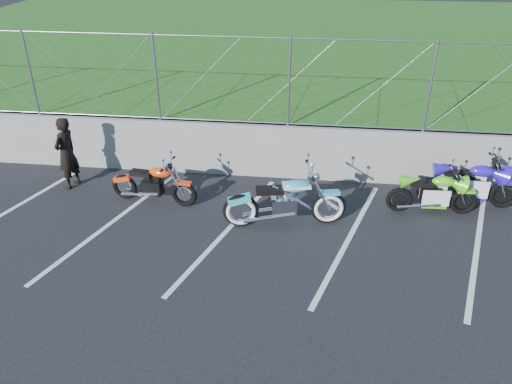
# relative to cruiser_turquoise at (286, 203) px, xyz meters

# --- Properties ---
(ground) EXTENTS (90.00, 90.00, 0.00)m
(ground) POSITION_rel_cruiser_turquoise_xyz_m (-1.14, -1.36, -0.49)
(ground) COLOR black
(ground) RESTS_ON ground
(retaining_wall) EXTENTS (30.00, 0.22, 1.30)m
(retaining_wall) POSITION_rel_cruiser_turquoise_xyz_m (-1.14, 2.14, 0.16)
(retaining_wall) COLOR slate
(retaining_wall) RESTS_ON ground
(grass_field) EXTENTS (30.00, 20.00, 1.30)m
(grass_field) POSITION_rel_cruiser_turquoise_xyz_m (-1.14, 12.14, 0.16)
(grass_field) COLOR #215015
(grass_field) RESTS_ON ground
(chain_link_fence) EXTENTS (28.00, 0.03, 2.00)m
(chain_link_fence) POSITION_rel_cruiser_turquoise_xyz_m (-1.14, 2.14, 1.81)
(chain_link_fence) COLOR gray
(chain_link_fence) RESTS_ON retaining_wall
(parking_lines) EXTENTS (18.29, 4.31, 0.01)m
(parking_lines) POSITION_rel_cruiser_turquoise_xyz_m (0.06, -0.36, -0.49)
(parking_lines) COLOR silver
(parking_lines) RESTS_ON ground
(cruiser_turquoise) EXTENTS (2.46, 0.78, 1.23)m
(cruiser_turquoise) POSITION_rel_cruiser_turquoise_xyz_m (0.00, 0.00, 0.00)
(cruiser_turquoise) COLOR black
(cruiser_turquoise) RESTS_ON ground
(naked_orange) EXTENTS (1.97, 0.67, 0.98)m
(naked_orange) POSITION_rel_cruiser_turquoise_xyz_m (-2.88, 0.54, -0.07)
(naked_orange) COLOR black
(naked_orange) RESTS_ON ground
(sportbike_green) EXTENTS (1.87, 0.67, 0.97)m
(sportbike_green) POSITION_rel_cruiser_turquoise_xyz_m (3.01, 0.83, -0.08)
(sportbike_green) COLOR black
(sportbike_green) RESTS_ON ground
(sportbike_blue) EXTENTS (2.11, 0.75, 1.09)m
(sportbike_blue) POSITION_rel_cruiser_turquoise_xyz_m (3.83, 1.23, -0.02)
(sportbike_blue) COLOR black
(sportbike_blue) RESTS_ON ground
(person_standing) EXTENTS (0.53, 0.69, 1.67)m
(person_standing) POSITION_rel_cruiser_turquoise_xyz_m (-5.03, 1.04, 0.34)
(person_standing) COLOR black
(person_standing) RESTS_ON ground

